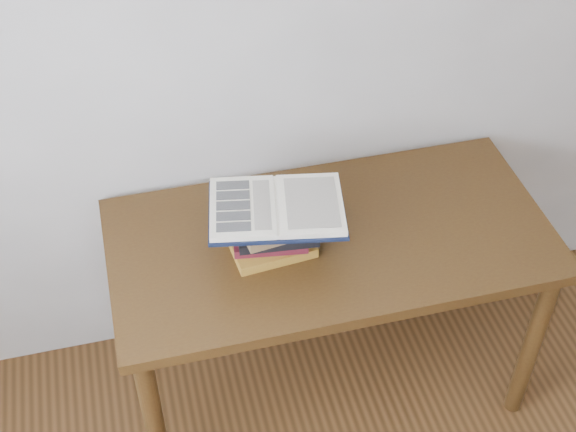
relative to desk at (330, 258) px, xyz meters
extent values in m
cube|color=silver|center=(0.06, 0.37, 0.67)|extent=(3.50, 0.04, 2.60)
cube|color=#412A10|center=(0.00, 0.00, 0.08)|extent=(1.36, 0.68, 0.04)
cylinder|color=#412A10|center=(-0.62, -0.28, -0.28)|extent=(0.06, 0.06, 0.69)
cylinder|color=#412A10|center=(0.62, -0.28, -0.28)|extent=(0.06, 0.06, 0.69)
cylinder|color=#412A10|center=(-0.62, 0.28, -0.28)|extent=(0.06, 0.06, 0.69)
cylinder|color=#412A10|center=(0.62, 0.28, -0.28)|extent=(0.06, 0.06, 0.69)
cube|color=#A98D26|center=(-0.19, -0.02, 0.11)|extent=(0.25, 0.17, 0.03)
cube|color=maroon|center=(-0.19, -0.01, 0.15)|extent=(0.23, 0.16, 0.03)
cube|color=black|center=(-0.17, 0.00, 0.18)|extent=(0.25, 0.20, 0.03)
cube|color=olive|center=(-0.18, -0.02, 0.21)|extent=(0.22, 0.17, 0.03)
cube|color=#181C4A|center=(-0.19, 0.00, 0.23)|extent=(0.22, 0.16, 0.03)
cube|color=black|center=(-0.17, -0.01, 0.25)|extent=(0.43, 0.34, 0.01)
cube|color=#EFE8CE|center=(-0.27, 0.01, 0.27)|extent=(0.23, 0.29, 0.02)
cube|color=#EFE8CE|center=(-0.08, -0.03, 0.27)|extent=(0.23, 0.29, 0.02)
cylinder|color=#EFE8CE|center=(-0.17, -0.01, 0.26)|extent=(0.06, 0.26, 0.01)
cube|color=black|center=(-0.28, 0.10, 0.28)|extent=(0.10, 0.05, 0.00)
cube|color=black|center=(-0.29, 0.06, 0.28)|extent=(0.10, 0.05, 0.00)
cube|color=black|center=(-0.29, 0.01, 0.28)|extent=(0.10, 0.05, 0.00)
cube|color=black|center=(-0.30, -0.03, 0.28)|extent=(0.10, 0.05, 0.00)
cube|color=black|center=(-0.31, -0.08, 0.28)|extent=(0.10, 0.05, 0.00)
cube|color=beige|center=(-0.21, 0.00, 0.28)|extent=(0.09, 0.22, 0.00)
cube|color=beige|center=(-0.07, -0.03, 0.28)|extent=(0.19, 0.24, 0.00)
camera|label=1|loc=(-0.56, -1.67, 1.80)|focal=50.00mm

